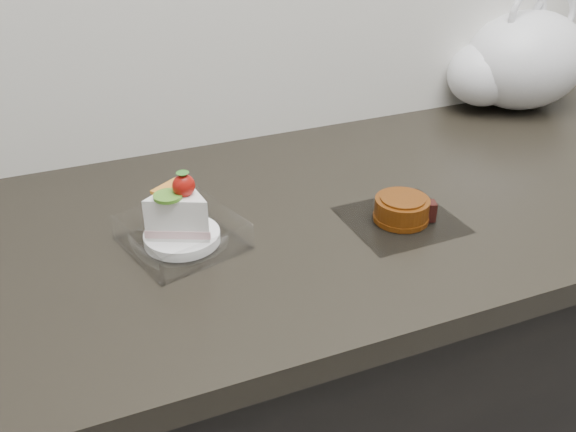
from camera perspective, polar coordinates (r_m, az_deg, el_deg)
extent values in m
cube|color=black|center=(1.40, 9.03, -14.84)|extent=(2.00, 0.60, 0.86)
cube|color=black|center=(1.13, 10.85, 1.52)|extent=(2.04, 0.64, 0.04)
cube|color=white|center=(0.96, -9.35, -2.34)|extent=(0.19, 0.19, 0.00)
cylinder|color=white|center=(0.96, -9.39, -1.85)|extent=(0.11, 0.11, 0.02)
ellipsoid|color=#B01A0B|center=(0.91, -9.26, 2.68)|extent=(0.03, 0.03, 0.03)
cone|color=#2D7223|center=(0.90, -9.34, 3.60)|extent=(0.02, 0.02, 0.01)
cylinder|color=#58A52F|center=(0.91, -10.63, 1.74)|extent=(0.04, 0.04, 0.01)
cube|color=orange|center=(0.93, -10.67, 2.54)|extent=(0.05, 0.04, 0.01)
cube|color=white|center=(1.02, 9.98, -0.33)|extent=(0.17, 0.16, 0.00)
cylinder|color=#5E260B|center=(1.01, 10.07, 0.58)|extent=(0.10, 0.10, 0.04)
cylinder|color=#5E260B|center=(1.02, 10.00, -0.09)|extent=(0.10, 0.10, 0.01)
cylinder|color=#5E260B|center=(1.00, 10.17, 1.55)|extent=(0.08, 0.08, 0.00)
cube|color=black|center=(1.02, 12.31, 0.44)|extent=(0.03, 0.03, 0.03)
ellipsoid|color=white|center=(1.52, 20.36, 12.86)|extent=(0.29, 0.23, 0.21)
ellipsoid|color=white|center=(1.47, 17.07, 12.01)|extent=(0.17, 0.15, 0.14)
torus|color=white|center=(1.48, 20.51, 16.36)|extent=(0.12, 0.04, 0.12)
torus|color=white|center=(1.53, 22.53, 16.24)|extent=(0.11, 0.03, 0.11)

